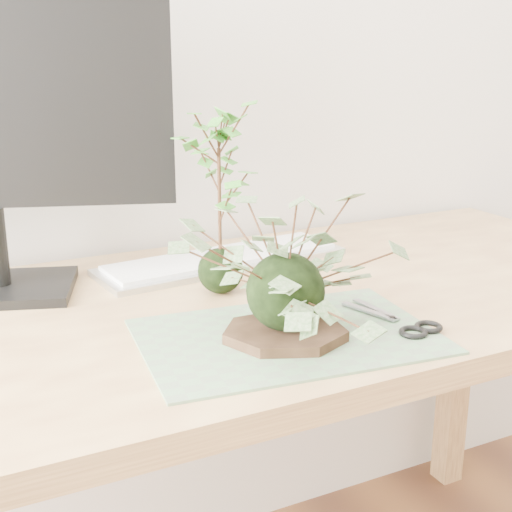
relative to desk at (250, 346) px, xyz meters
name	(u,v)px	position (x,y,z in m)	size (l,w,h in m)	color
desk	(250,346)	(0.00, 0.00, 0.00)	(1.60, 0.70, 0.74)	tan
cutting_mat	(288,336)	(-0.03, -0.18, 0.09)	(0.42, 0.28, 0.00)	#61785C
stone_dish	(285,333)	(-0.03, -0.18, 0.10)	(0.18, 0.18, 0.01)	black
ivy_kokedama	(286,256)	(-0.03, -0.18, 0.21)	(0.31, 0.31, 0.22)	black
maple_kokedama	(219,160)	(-0.03, 0.04, 0.31)	(0.19, 0.19, 0.32)	black
keyboard	(223,260)	(0.04, 0.19, 0.10)	(0.50, 0.19, 0.02)	#BCBCBC
scissors	(407,326)	(0.14, -0.23, 0.10)	(0.08, 0.17, 0.01)	gray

